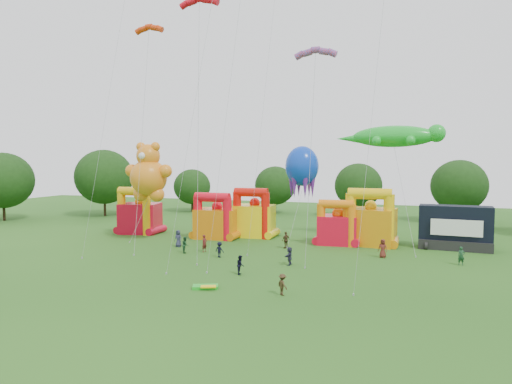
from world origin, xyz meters
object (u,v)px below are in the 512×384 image
(bouncy_castle_0, at_px, (139,216))
(spectator_4, at_px, (286,240))
(stage_trailer, at_px, (455,228))
(octopus_kite, at_px, (301,178))
(bouncy_castle_2, at_px, (254,218))
(teddy_bear_kite, at_px, (147,180))
(spectator_0, at_px, (178,238))
(gecko_kite, at_px, (401,181))

(bouncy_castle_0, xyz_separation_m, spectator_4, (22.15, -4.02, -1.51))
(stage_trailer, height_order, octopus_kite, octopus_kite)
(bouncy_castle_2, xyz_separation_m, spectator_4, (6.09, -6.40, -1.53))
(bouncy_castle_0, relative_size, stage_trailer, 0.82)
(teddy_bear_kite, xyz_separation_m, spectator_0, (5.18, -1.84, -6.70))
(bouncy_castle_0, height_order, gecko_kite, gecko_kite)
(bouncy_castle_0, height_order, spectator_4, bouncy_castle_0)
(teddy_bear_kite, bearing_deg, gecko_kite, 13.21)
(spectator_4, bearing_deg, teddy_bear_kite, -53.05)
(stage_trailer, height_order, spectator_0, stage_trailer)
(stage_trailer, bearing_deg, gecko_kite, -179.11)
(bouncy_castle_0, distance_m, teddy_bear_kite, 8.89)
(bouncy_castle_2, xyz_separation_m, spectator_0, (-6.10, -9.59, -1.50))
(gecko_kite, distance_m, spectator_4, 15.23)
(teddy_bear_kite, distance_m, octopus_kite, 18.97)
(teddy_bear_kite, distance_m, spectator_0, 8.67)
(gecko_kite, height_order, octopus_kite, gecko_kite)
(stage_trailer, bearing_deg, teddy_bear_kite, -168.79)
(bouncy_castle_2, xyz_separation_m, octopus_kite, (6.64, -1.53, 5.42))
(bouncy_castle_2, bearing_deg, teddy_bear_kite, -145.52)
(octopus_kite, bearing_deg, teddy_bear_kite, -160.88)
(teddy_bear_kite, height_order, spectator_0, teddy_bear_kite)
(gecko_kite, height_order, spectator_4, gecko_kite)
(bouncy_castle_0, relative_size, spectator_4, 3.37)
(bouncy_castle_2, bearing_deg, stage_trailer, -1.54)
(bouncy_castle_2, relative_size, spectator_0, 3.31)
(bouncy_castle_2, height_order, teddy_bear_kite, teddy_bear_kite)
(bouncy_castle_0, xyz_separation_m, bouncy_castle_2, (16.06, 2.38, 0.02))
(spectator_0, bearing_deg, spectator_4, 24.05)
(gecko_kite, bearing_deg, octopus_kite, -176.22)
(bouncy_castle_2, xyz_separation_m, gecko_kite, (18.52, -0.75, 5.23))
(stage_trailer, relative_size, teddy_bear_kite, 0.64)
(teddy_bear_kite, xyz_separation_m, octopus_kite, (17.92, 6.21, 0.22))
(gecko_kite, bearing_deg, teddy_bear_kite, -166.79)
(stage_trailer, bearing_deg, bouncy_castle_2, 178.46)
(teddy_bear_kite, bearing_deg, bouncy_castle_0, 131.69)
(bouncy_castle_0, relative_size, teddy_bear_kite, 0.52)
(gecko_kite, bearing_deg, spectator_0, -160.25)
(stage_trailer, bearing_deg, bouncy_castle_0, -177.57)
(bouncy_castle_2, bearing_deg, bouncy_castle_0, -171.58)
(bouncy_castle_0, distance_m, stage_trailer, 40.58)
(stage_trailer, bearing_deg, octopus_kite, -177.19)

